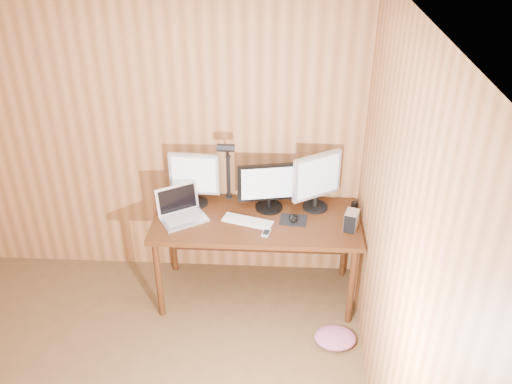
# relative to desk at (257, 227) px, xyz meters

# --- Properties ---
(room_shell) EXTENTS (4.00, 4.00, 4.00)m
(room_shell) POSITION_rel_desk_xyz_m (-0.93, -1.70, 0.62)
(room_shell) COLOR brown
(room_shell) RESTS_ON ground
(desk) EXTENTS (1.60, 0.70, 0.75)m
(desk) POSITION_rel_desk_xyz_m (0.00, 0.00, 0.00)
(desk) COLOR #44210E
(desk) RESTS_ON floor
(monitor_center) EXTENTS (0.50, 0.22, 0.39)m
(monitor_center) POSITION_rel_desk_xyz_m (0.09, 0.09, 0.32)
(monitor_center) COLOR black
(monitor_center) RESTS_ON desk
(monitor_left) EXTENTS (0.40, 0.19, 0.45)m
(monitor_left) POSITION_rel_desk_xyz_m (-0.50, 0.12, 0.36)
(monitor_left) COLOR black
(monitor_left) RESTS_ON desk
(monitor_right) EXTENTS (0.38, 0.26, 0.47)m
(monitor_right) POSITION_rel_desk_xyz_m (0.46, 0.11, 0.38)
(monitor_right) COLOR black
(monitor_right) RESTS_ON desk
(laptop) EXTENTS (0.42, 0.40, 0.24)m
(laptop) POSITION_rel_desk_xyz_m (-0.58, -0.08, 0.18)
(laptop) COLOR silver
(laptop) RESTS_ON desk
(keyboard) EXTENTS (0.40, 0.23, 0.02)m
(keyboard) POSITION_rel_desk_xyz_m (-0.06, -0.12, 0.13)
(keyboard) COLOR white
(keyboard) RESTS_ON desk
(mousepad) EXTENTS (0.22, 0.19, 0.00)m
(mousepad) POSITION_rel_desk_xyz_m (0.29, -0.08, 0.12)
(mousepad) COLOR black
(mousepad) RESTS_ON desk
(mouse) EXTENTS (0.08, 0.12, 0.04)m
(mouse) POSITION_rel_desk_xyz_m (0.29, -0.08, 0.14)
(mouse) COLOR black
(mouse) RESTS_ON mousepad
(hard_drive) EXTENTS (0.13, 0.16, 0.15)m
(hard_drive) POSITION_rel_desk_xyz_m (0.71, -0.17, 0.20)
(hard_drive) COLOR silver
(hard_drive) RESTS_ON desk
(phone) EXTENTS (0.08, 0.12, 0.01)m
(phone) POSITION_rel_desk_xyz_m (0.08, -0.27, 0.13)
(phone) COLOR silver
(phone) RESTS_ON desk
(speaker) EXTENTS (0.05, 0.05, 0.12)m
(speaker) POSITION_rel_desk_xyz_m (0.76, 0.02, 0.18)
(speaker) COLOR black
(speaker) RESTS_ON desk
(desk_lamp) EXTENTS (0.13, 0.19, 0.59)m
(desk_lamp) POSITION_rel_desk_xyz_m (-0.24, 0.16, 0.48)
(desk_lamp) COLOR black
(desk_lamp) RESTS_ON desk
(fabric_pile) EXTENTS (0.38, 0.35, 0.10)m
(fabric_pile) POSITION_rel_desk_xyz_m (0.62, -0.60, -0.58)
(fabric_pile) COLOR #B2567F
(fabric_pile) RESTS_ON floor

